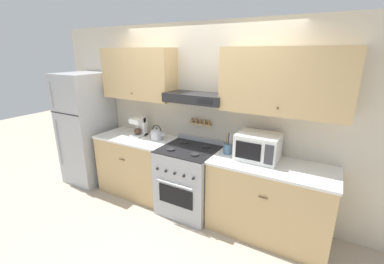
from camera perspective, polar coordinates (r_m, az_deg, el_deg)
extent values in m
plane|color=#B2A38E|center=(3.67, -3.08, -18.88)|extent=(16.00, 16.00, 0.00)
cube|color=beige|center=(3.67, 2.46, 3.28)|extent=(5.20, 0.08, 2.55)
cube|color=tan|center=(3.95, -11.79, 12.53)|extent=(1.17, 0.33, 0.73)
sphere|color=brown|center=(3.85, -13.28, 8.33)|extent=(0.02, 0.02, 0.02)
cube|color=tan|center=(3.02, 19.67, 10.52)|extent=(1.40, 0.33, 0.73)
sphere|color=brown|center=(2.89, 18.48, 5.02)|extent=(0.02, 0.02, 0.02)
cube|color=#232326|center=(3.41, 0.78, 7.61)|extent=(0.83, 0.37, 0.12)
cube|color=black|center=(3.14, 2.82, 6.74)|extent=(0.20, 0.01, 0.05)
cube|color=tan|center=(3.62, 1.87, 1.78)|extent=(0.34, 0.07, 0.02)
cylinder|color=olive|center=(3.67, 0.00, 2.67)|extent=(0.03, 0.03, 0.06)
cylinder|color=olive|center=(3.64, 0.93, 2.53)|extent=(0.03, 0.03, 0.06)
cylinder|color=olive|center=(3.61, 1.87, 2.40)|extent=(0.03, 0.03, 0.06)
cylinder|color=olive|center=(3.58, 2.83, 2.25)|extent=(0.03, 0.03, 0.06)
cylinder|color=olive|center=(3.55, 3.81, 2.11)|extent=(0.03, 0.03, 0.06)
cube|color=tan|center=(4.19, -11.97, -7.23)|extent=(1.17, 0.63, 0.90)
cube|color=white|center=(4.03, -12.38, -1.21)|extent=(1.19, 0.66, 0.03)
cylinder|color=brown|center=(3.89, -15.38, -5.95)|extent=(0.10, 0.01, 0.01)
cube|color=tan|center=(3.34, 16.65, -14.45)|extent=(1.40, 0.63, 0.90)
cube|color=white|center=(3.12, 17.39, -7.17)|extent=(1.42, 0.66, 0.03)
cylinder|color=brown|center=(2.95, 15.47, -13.90)|extent=(0.10, 0.01, 0.01)
cube|color=#ADAFB5|center=(3.64, -0.63, -10.63)|extent=(0.75, 0.69, 0.92)
cube|color=black|center=(3.41, -3.72, -14.12)|extent=(0.51, 0.01, 0.26)
cylinder|color=#ADAFB5|center=(3.30, -4.01, -11.58)|extent=(0.52, 0.02, 0.02)
cube|color=black|center=(3.44, -0.66, -3.77)|extent=(0.75, 0.69, 0.01)
cylinder|color=#232326|center=(3.40, -4.70, -3.87)|extent=(0.11, 0.11, 0.02)
cylinder|color=#232326|center=(3.22, 0.60, -5.03)|extent=(0.11, 0.11, 0.02)
cylinder|color=#232326|center=(3.66, -1.76, -2.24)|extent=(0.11, 0.11, 0.02)
cylinder|color=#232326|center=(3.49, 3.27, -3.22)|extent=(0.11, 0.11, 0.02)
cylinder|color=black|center=(3.39, -7.74, -8.12)|extent=(0.03, 0.02, 0.03)
cylinder|color=black|center=(3.32, -5.87, -8.65)|extent=(0.03, 0.02, 0.03)
cylinder|color=black|center=(3.25, -3.91, -9.19)|extent=(0.03, 0.02, 0.03)
cylinder|color=black|center=(3.18, -1.86, -9.75)|extent=(0.03, 0.02, 0.03)
cylinder|color=black|center=(3.12, 0.28, -10.31)|extent=(0.03, 0.02, 0.03)
cube|color=#ADAFB5|center=(3.70, 1.90, -1.65)|extent=(0.75, 0.04, 0.06)
cube|color=#ADAFB5|center=(4.71, -22.26, 0.73)|extent=(0.68, 0.75, 1.85)
cube|color=black|center=(4.42, -26.55, 3.64)|extent=(0.68, 0.01, 0.01)
cylinder|color=#ADAFB5|center=(4.58, -28.97, 7.05)|extent=(0.02, 0.02, 0.41)
cylinder|color=#ADAFB5|center=(4.75, -27.61, -2.16)|extent=(0.02, 0.02, 0.78)
cylinder|color=#B7B7BC|center=(3.81, -7.79, -0.77)|extent=(0.18, 0.18, 0.12)
ellipsoid|color=#B7B7BC|center=(3.79, -7.83, 0.13)|extent=(0.17, 0.17, 0.07)
sphere|color=black|center=(3.78, -7.86, 0.79)|extent=(0.02, 0.02, 0.02)
cylinder|color=#B7B7BC|center=(3.76, -6.76, -0.70)|extent=(0.11, 0.04, 0.10)
torus|color=black|center=(3.79, -7.84, 0.44)|extent=(0.16, 0.01, 0.16)
cube|color=white|center=(4.04, -11.74, -0.63)|extent=(0.17, 0.23, 0.03)
cube|color=white|center=(4.06, -11.17, 1.33)|extent=(0.17, 0.08, 0.28)
cube|color=white|center=(3.97, -12.04, 2.49)|extent=(0.17, 0.19, 0.07)
ellipsoid|color=#4C3323|center=(4.01, -11.99, 0.17)|extent=(0.11, 0.11, 0.10)
cube|color=white|center=(3.16, 14.45, -3.16)|extent=(0.49, 0.39, 0.32)
cube|color=black|center=(3.00, 12.32, -4.15)|extent=(0.30, 0.01, 0.20)
cube|color=#38383D|center=(2.95, 16.71, -4.91)|extent=(0.10, 0.01, 0.23)
cylinder|color=slate|center=(3.29, 7.94, -3.78)|extent=(0.11, 0.11, 0.12)
cylinder|color=olive|center=(3.24, 7.68, -1.50)|extent=(0.01, 0.05, 0.16)
cylinder|color=#28282B|center=(3.24, 8.14, -1.52)|extent=(0.01, 0.04, 0.16)
cylinder|color=#B2B2B7|center=(3.24, 8.45, -1.53)|extent=(0.01, 0.03, 0.16)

